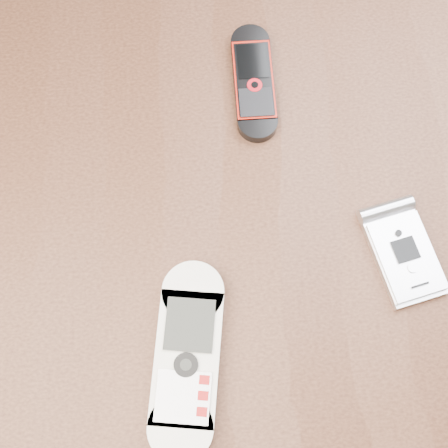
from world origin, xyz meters
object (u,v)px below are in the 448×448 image
table (219,258)px  motorola_razr (405,255)px  nokia_black_red (254,82)px  nokia_white (187,358)px

table → motorola_razr: motorola_razr is taller
nokia_black_red → motorola_razr: (0.12, -0.18, 0.00)m
nokia_black_red → motorola_razr: 0.22m
nokia_white → nokia_black_red: 0.28m
table → nokia_white: nokia_white is taller
nokia_black_red → motorola_razr: size_ratio=1.29×
table → motorola_razr: bearing=-12.1°
table → nokia_black_red: 0.19m
nokia_white → nokia_black_red: bearing=81.6°
nokia_white → nokia_black_red: (0.07, 0.27, -0.00)m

